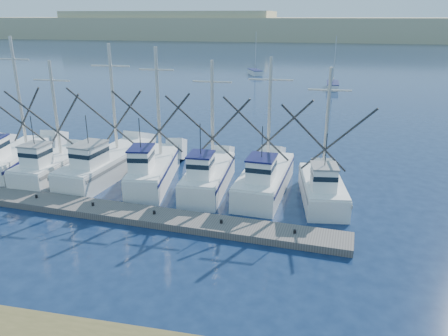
{
  "coord_description": "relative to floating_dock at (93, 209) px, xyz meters",
  "views": [
    {
      "loc": [
        4.24,
        -15.67,
        11.1
      ],
      "look_at": [
        -0.89,
        8.0,
        2.61
      ],
      "focal_mm": 35.0,
      "sensor_mm": 36.0,
      "label": 1
    }
  ],
  "objects": [
    {
      "name": "ground",
      "position": [
        8.42,
        -5.9,
        -0.2
      ],
      "size": [
        500.0,
        500.0,
        0.0
      ],
      "primitive_type": "plane",
      "color": "#0C1B38",
      "rests_on": "ground"
    },
    {
      "name": "floating_dock",
      "position": [
        0.0,
        0.0,
        0.0
      ],
      "size": [
        30.04,
        4.42,
        0.4
      ],
      "primitive_type": "cube",
      "rotation": [
        0.0,
        0.0,
        -0.08
      ],
      "color": "#635D58",
      "rests_on": "ground"
    },
    {
      "name": "trawler_fleet",
      "position": [
        -0.14,
        4.98,
        0.78
      ],
      "size": [
        29.99,
        9.8,
        9.72
      ],
      "color": "white",
      "rests_on": "ground"
    },
    {
      "name": "sailboat_near",
      "position": [
        14.79,
        50.73,
        0.29
      ],
      "size": [
        1.81,
        5.93,
        8.1
      ],
      "rotation": [
        0.0,
        0.0,
        -0.01
      ],
      "color": "white",
      "rests_on": "ground"
    },
    {
      "name": "dune_ridge",
      "position": [
        8.42,
        204.1,
        4.8
      ],
      "size": [
        360.0,
        60.0,
        10.0
      ],
      "primitive_type": "cube",
      "color": "tan",
      "rests_on": "ground"
    },
    {
      "name": "sailboat_far",
      "position": [
        0.13,
        65.21,
        0.31
      ],
      "size": [
        3.52,
        5.04,
        8.1
      ],
      "rotation": [
        0.0,
        0.0,
        0.43
      ],
      "color": "white",
      "rests_on": "ground"
    }
  ]
}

